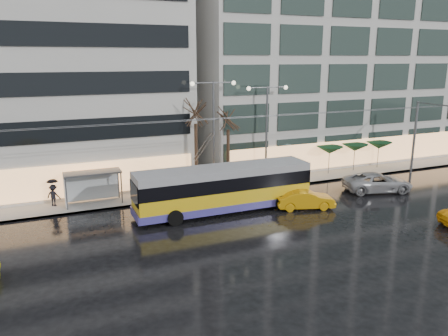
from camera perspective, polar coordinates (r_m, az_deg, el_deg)
ground at (r=27.61m, az=3.14°, el=-9.31°), size 140.00×140.00×0.00m
sidewalk at (r=40.52m, az=-2.99°, el=-1.48°), size 80.00×10.00×0.15m
kerb at (r=36.09m, az=-0.29°, el=-3.44°), size 80.00×0.10×0.15m
building_right at (r=51.53m, az=13.52°, el=15.64°), size 32.00×14.00×25.00m
trolleybus at (r=31.90m, az=-0.04°, el=-2.87°), size 13.14×5.14×6.09m
catenary at (r=33.68m, az=-1.15°, el=2.62°), size 42.24×5.12×7.00m
bus_shelter at (r=34.72m, az=-17.42°, el=-1.58°), size 4.20×1.60×2.51m
street_lamp_near at (r=36.37m, az=-1.37°, el=6.26°), size 3.96×0.36×9.03m
street_lamp_far at (r=38.51m, az=5.61°, el=6.22°), size 3.96×0.36×8.53m
tree_a at (r=35.90m, az=-3.75°, el=7.89°), size 3.20×3.20×8.40m
tree_b at (r=37.25m, az=0.56°, el=7.09°), size 3.20×3.20×7.70m
parasol_a at (r=42.96m, az=13.63°, el=2.29°), size 2.50×2.50×2.65m
parasol_b at (r=44.78m, az=16.73°, el=2.56°), size 2.50×2.50×2.65m
parasol_c at (r=46.73m, az=19.58°, el=2.81°), size 2.50×2.50×2.65m
taxi_b at (r=33.31m, az=10.52°, el=-4.04°), size 4.63×2.69×1.44m
sedan_silver at (r=39.13m, az=19.42°, el=-1.76°), size 6.24×4.12×1.59m
pedestrian_a at (r=34.62m, az=-11.08°, el=-1.79°), size 1.06×1.08×2.19m
pedestrian_b at (r=35.08m, az=-8.96°, el=-2.45°), size 1.12×1.11×1.83m
pedestrian_c at (r=35.20m, az=-21.41°, el=-2.89°), size 1.23×1.13×2.11m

